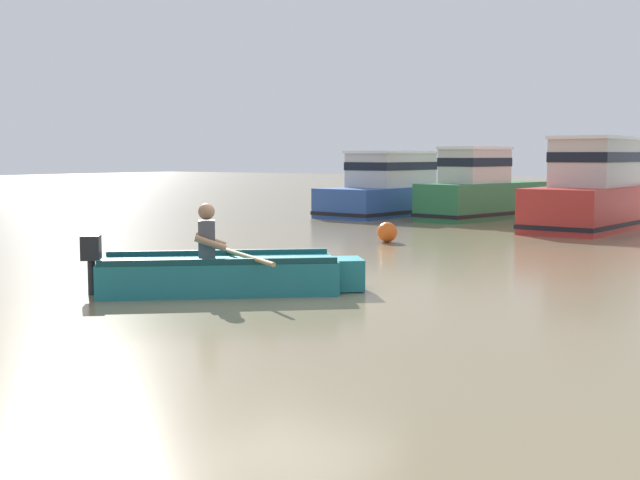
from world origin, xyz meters
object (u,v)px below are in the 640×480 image
at_px(moored_boat_blue, 399,191).
at_px(rowboat_with_person, 224,273).
at_px(moored_boat_green, 481,192).
at_px(moored_boat_red, 602,194).
at_px(mooring_buoy, 387,232).

bearing_deg(moored_boat_blue, rowboat_with_person, -69.97).
xyz_separation_m(rowboat_with_person, moored_boat_green, (-2.43, 14.15, 0.53)).
distance_m(moored_boat_blue, moored_boat_green, 2.92).
height_order(moored_boat_red, mooring_buoy, moored_boat_red).
bearing_deg(moored_boat_green, rowboat_with_person, -80.28).
xyz_separation_m(rowboat_with_person, mooring_buoy, (-1.39, 6.90, -0.04)).
bearing_deg(rowboat_with_person, moored_boat_green, 99.72).
xyz_separation_m(moored_boat_green, mooring_buoy, (1.03, -7.26, -0.56)).
bearing_deg(rowboat_with_person, moored_boat_red, 84.27).
bearing_deg(mooring_buoy, moored_boat_green, 98.08).
xyz_separation_m(moored_boat_blue, moored_boat_green, (2.89, -0.43, 0.06)).
bearing_deg(moored_boat_green, moored_boat_red, -16.91).
bearing_deg(moored_boat_red, rowboat_with_person, -95.73).
bearing_deg(rowboat_with_person, mooring_buoy, 101.43).
xyz_separation_m(rowboat_with_person, moored_boat_red, (1.31, 13.02, 0.60)).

